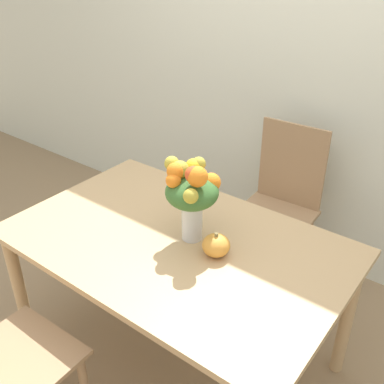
% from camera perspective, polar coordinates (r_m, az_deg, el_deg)
% --- Properties ---
extents(ground_plane, '(12.00, 12.00, 0.00)m').
position_cam_1_polar(ground_plane, '(2.47, -1.70, -19.82)').
color(ground_plane, '#8E7556').
extents(wall_back, '(8.00, 0.06, 2.70)m').
position_cam_1_polar(wall_back, '(2.70, 14.98, 17.47)').
color(wall_back, silver).
rests_on(wall_back, ground_plane).
extents(dining_table, '(1.48, 0.94, 0.72)m').
position_cam_1_polar(dining_table, '(2.03, -1.96, -7.99)').
color(dining_table, tan).
rests_on(dining_table, ground_plane).
extents(flower_vase, '(0.26, 0.25, 0.38)m').
position_cam_1_polar(flower_vase, '(1.87, -0.07, 0.08)').
color(flower_vase, silver).
rests_on(flower_vase, dining_table).
extents(pumpkin, '(0.12, 0.12, 0.11)m').
position_cam_1_polar(pumpkin, '(1.86, 3.08, -6.76)').
color(pumpkin, gold).
rests_on(pumpkin, dining_table).
extents(dining_chair_near_window, '(0.44, 0.44, 0.98)m').
position_cam_1_polar(dining_chair_near_window, '(2.67, 10.98, -1.79)').
color(dining_chair_near_window, '#9E7A56').
rests_on(dining_chair_near_window, ground_plane).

